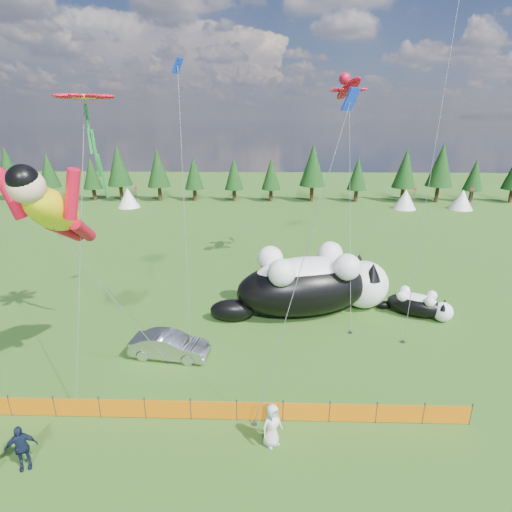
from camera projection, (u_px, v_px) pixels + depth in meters
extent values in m
plane|color=#123609|center=(222.00, 377.00, 20.29)|extent=(160.00, 160.00, 0.00)
cylinder|color=#262626|center=(10.00, 405.00, 17.51)|extent=(0.06, 0.06, 1.10)
cylinder|color=#262626|center=(55.00, 406.00, 17.46)|extent=(0.06, 0.06, 1.10)
cylinder|color=#262626|center=(100.00, 407.00, 17.41)|extent=(0.06, 0.06, 1.10)
cylinder|color=#262626|center=(145.00, 408.00, 17.35)|extent=(0.06, 0.06, 1.10)
cylinder|color=#262626|center=(191.00, 409.00, 17.30)|extent=(0.06, 0.06, 1.10)
cylinder|color=#262626|center=(237.00, 410.00, 17.25)|extent=(0.06, 0.06, 1.10)
cylinder|color=#262626|center=(283.00, 411.00, 17.19)|extent=(0.06, 0.06, 1.10)
cylinder|color=#262626|center=(330.00, 411.00, 17.14)|extent=(0.06, 0.06, 1.10)
cylinder|color=#262626|center=(376.00, 412.00, 17.09)|extent=(0.06, 0.06, 1.10)
cylinder|color=#262626|center=(423.00, 413.00, 17.04)|extent=(0.06, 0.06, 1.10)
cylinder|color=#262626|center=(471.00, 414.00, 16.98)|extent=(0.06, 0.06, 1.10)
cube|color=#D86604|center=(32.00, 407.00, 17.50)|extent=(2.00, 0.04, 0.90)
cube|color=#D86604|center=(77.00, 408.00, 17.45)|extent=(2.00, 0.04, 0.90)
cube|color=#D86604|center=(122.00, 408.00, 17.40)|extent=(2.00, 0.04, 0.90)
cube|color=#D86604|center=(168.00, 409.00, 17.34)|extent=(2.00, 0.04, 0.90)
cube|color=#D86604|center=(214.00, 410.00, 17.29)|extent=(2.00, 0.04, 0.90)
cube|color=#D86604|center=(260.00, 411.00, 17.24)|extent=(2.00, 0.04, 0.90)
cube|color=#D86604|center=(306.00, 412.00, 17.18)|extent=(2.00, 0.04, 0.90)
cube|color=#D86604|center=(353.00, 413.00, 17.13)|extent=(2.00, 0.04, 0.90)
cube|color=#D86604|center=(400.00, 414.00, 17.08)|extent=(2.00, 0.04, 0.90)
cube|color=#D86604|center=(447.00, 415.00, 17.03)|extent=(2.00, 0.04, 0.90)
ellipsoid|color=black|center=(305.00, 287.00, 26.43)|extent=(10.00, 6.50, 3.69)
ellipsoid|color=white|center=(305.00, 274.00, 26.13)|extent=(7.51, 4.74, 2.25)
sphere|color=white|center=(364.00, 284.00, 27.42)|extent=(3.28, 3.28, 3.28)
sphere|color=#FC6292|center=(382.00, 283.00, 27.72)|extent=(0.46, 0.46, 0.46)
ellipsoid|color=black|center=(232.00, 310.00, 25.75)|extent=(3.14, 2.11, 1.43)
cone|color=black|center=(373.00, 272.00, 26.09)|extent=(1.15, 1.15, 1.15)
cone|color=black|center=(359.00, 262.00, 27.89)|extent=(1.15, 1.15, 1.15)
sphere|color=white|center=(330.00, 254.00, 27.57)|extent=(1.72, 1.72, 1.72)
sphere|color=white|center=(347.00, 267.00, 25.12)|extent=(1.72, 1.72, 1.72)
sphere|color=white|center=(270.00, 258.00, 26.65)|extent=(1.72, 1.72, 1.72)
sphere|color=white|center=(282.00, 273.00, 24.20)|extent=(1.72, 1.72, 1.72)
ellipsoid|color=black|center=(415.00, 305.00, 26.44)|extent=(3.99, 3.15, 1.45)
ellipsoid|color=white|center=(416.00, 300.00, 26.32)|extent=(2.99, 2.32, 0.89)
sphere|color=white|center=(443.00, 312.00, 25.70)|extent=(1.29, 1.29, 1.29)
sphere|color=#FC6292|center=(452.00, 314.00, 25.45)|extent=(0.18, 0.18, 0.18)
ellipsoid|color=black|center=(385.00, 305.00, 27.46)|extent=(1.26, 1.01, 0.56)
cone|color=black|center=(443.00, 307.00, 25.21)|extent=(0.45, 0.45, 0.45)
cone|color=black|center=(444.00, 302.00, 25.85)|extent=(0.45, 0.45, 0.45)
sphere|color=white|center=(432.00, 296.00, 26.25)|extent=(0.68, 0.68, 0.68)
sphere|color=white|center=(430.00, 302.00, 25.38)|extent=(0.68, 0.68, 0.68)
sphere|color=white|center=(405.00, 290.00, 27.01)|extent=(0.68, 0.68, 0.68)
sphere|color=white|center=(402.00, 296.00, 26.15)|extent=(0.68, 0.68, 0.68)
imported|color=#B3B3B8|center=(169.00, 345.00, 21.81)|extent=(4.44, 2.04, 1.41)
imported|color=#121B33|center=(21.00, 448.00, 14.77)|extent=(1.24, 0.97, 1.88)
imported|color=silver|center=(272.00, 425.00, 15.83)|extent=(1.10, 1.04, 1.90)
cylinder|color=#595959|center=(117.00, 295.00, 18.95)|extent=(0.03, 0.03, 9.68)
cube|color=#262626|center=(167.00, 362.00, 21.44)|extent=(0.15, 0.15, 0.16)
cylinder|color=#595959|center=(350.00, 199.00, 26.80)|extent=(0.03, 0.03, 17.62)
cube|color=#262626|center=(351.00, 332.00, 24.38)|extent=(0.15, 0.15, 0.16)
cylinder|color=#595959|center=(80.00, 251.00, 18.11)|extent=(0.03, 0.03, 14.10)
cube|color=#262626|center=(76.00, 408.00, 18.05)|extent=(0.15, 0.15, 0.16)
cube|color=green|center=(92.00, 154.00, 19.03)|extent=(0.20, 0.20, 4.47)
cylinder|color=#595959|center=(185.00, 215.00, 21.16)|extent=(0.03, 0.03, 15.41)
cube|color=#262626|center=(191.00, 358.00, 21.74)|extent=(0.15, 0.15, 0.16)
cylinder|color=#595959|center=(432.00, 166.00, 22.60)|extent=(0.03, 0.03, 20.37)
cube|color=#262626|center=(403.00, 342.00, 23.35)|extent=(0.15, 0.15, 0.16)
cylinder|color=#595959|center=(297.00, 280.00, 15.26)|extent=(0.03, 0.03, 13.35)
cube|color=#262626|center=(255.00, 423.00, 17.12)|extent=(0.15, 0.15, 0.16)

